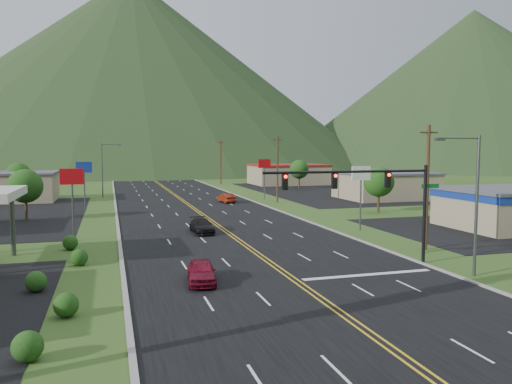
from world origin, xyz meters
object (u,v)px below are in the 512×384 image
object	(u,v)px
car_dark_mid	(202,226)
car_red_far	(226,198)
streetlight_west	(104,166)
car_red_near	(201,272)
traffic_signal	(374,190)
streetlight_east	(473,196)

from	to	relation	value
car_dark_mid	car_red_far	size ratio (longest dim) A/B	1.09
streetlight_west	car_red_near	xyz separation A→B (m)	(6.05, -56.86, -4.48)
traffic_signal	streetlight_east	distance (m)	6.17
streetlight_west	traffic_signal	bearing A→B (deg)	-72.03
car_dark_mid	car_red_far	bearing A→B (deg)	71.55
car_red_near	car_dark_mid	world-z (taller)	car_red_near
traffic_signal	car_dark_mid	distance (m)	19.60
streetlight_east	car_dark_mid	xyz separation A→B (m)	(-13.60, 20.82, -4.51)
car_dark_mid	car_red_far	xyz separation A→B (m)	(8.32, 25.52, 0.03)
car_red_far	car_red_near	bearing A→B (deg)	66.73
car_red_near	traffic_signal	bearing A→B (deg)	11.50
car_red_near	streetlight_east	bearing A→B (deg)	-3.12
streetlight_west	car_dark_mid	bearing A→B (deg)	-76.71
car_dark_mid	car_red_far	world-z (taller)	car_red_far
streetlight_west	car_red_near	distance (m)	57.36
streetlight_east	car_dark_mid	size ratio (longest dim) A/B	1.93
streetlight_east	car_dark_mid	world-z (taller)	streetlight_east
streetlight_east	car_dark_mid	bearing A→B (deg)	123.16
traffic_signal	car_red_near	distance (m)	13.00
streetlight_east	streetlight_west	distance (m)	64.21
traffic_signal	car_red_near	world-z (taller)	traffic_signal
car_red_far	car_dark_mid	bearing A→B (deg)	63.62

